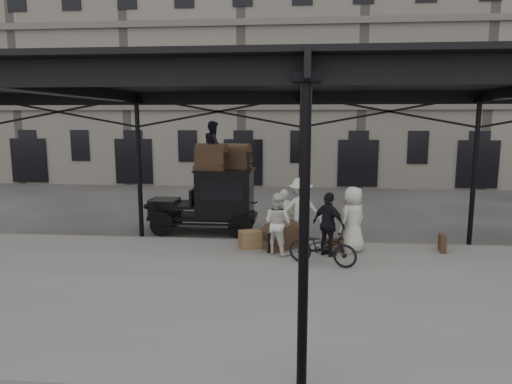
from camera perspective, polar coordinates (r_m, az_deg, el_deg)
ground at (r=12.27m, az=5.53°, el=-9.15°), size 120.00×120.00×0.00m
platform at (r=10.36m, az=5.57°, el=-12.22°), size 28.00×8.00×0.15m
canopy at (r=9.96m, az=5.98°, el=13.44°), size 22.50×9.00×4.74m
building_frontage at (r=29.82m, az=5.66°, el=15.18°), size 64.00×8.00×14.00m
taxi at (r=15.47m, az=-5.05°, el=-0.71°), size 3.65×1.55×2.18m
porter_left at (r=13.76m, az=3.53°, el=-2.96°), size 0.66×0.51×1.62m
porter_midleft at (r=12.55m, az=2.74°, el=-3.95°), size 1.05×1.00×1.71m
porter_centre at (r=12.99m, az=12.02°, el=-3.38°), size 1.06×1.04×1.84m
porter_official at (r=12.48m, az=9.07°, el=-4.02°), size 1.05×0.99×1.75m
porter_right at (r=13.71m, az=5.60°, el=-2.29°), size 1.30×0.77×1.97m
bicycle at (r=11.80m, az=8.29°, el=-6.80°), size 1.89×1.18×0.94m
porter_roof at (r=15.18m, az=-5.32°, el=5.84°), size 0.77×0.89×1.60m
steamer_trunk_roof_near at (r=15.07m, az=-5.59°, el=4.15°), size 1.05×0.72×0.72m
steamer_trunk_roof_far at (r=15.39m, az=-2.52°, el=4.25°), size 1.07×0.79×0.70m
steamer_trunk_platform at (r=13.14m, az=3.09°, el=-5.68°), size 1.04×1.02×0.67m
wicker_hamper at (r=13.23m, az=-0.73°, el=-5.94°), size 0.73×0.65×0.50m
suitcase_upright at (r=13.96m, az=22.25°, el=-5.93°), size 0.24×0.62×0.45m
suitcase_flat at (r=13.03m, az=9.98°, el=-6.55°), size 0.62×0.30×0.40m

